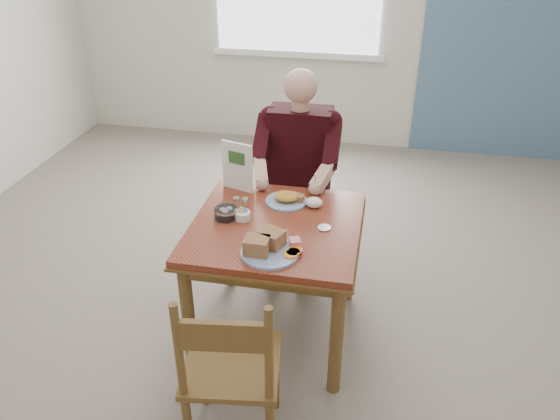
% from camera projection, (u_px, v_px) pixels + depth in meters
% --- Properties ---
extents(floor, '(6.00, 6.00, 0.00)m').
position_uv_depth(floor, '(276.00, 329.00, 3.31)').
color(floor, '#6C6157').
rests_on(floor, ground).
extents(wall_back, '(5.50, 0.00, 5.50)m').
position_uv_depth(wall_back, '(340.00, 4.00, 5.16)').
color(wall_back, beige).
rests_on(wall_back, ground).
extents(accent_panel, '(1.60, 0.02, 2.80)m').
position_uv_depth(accent_panel, '(518.00, 11.00, 4.88)').
color(accent_panel, slate).
rests_on(accent_panel, ground).
extents(lemon_wedge, '(0.07, 0.05, 0.03)m').
position_uv_depth(lemon_wedge, '(251.00, 250.00, 2.69)').
color(lemon_wedge, '#F7FF35').
rests_on(lemon_wedge, table).
extents(napkin, '(0.12, 0.11, 0.06)m').
position_uv_depth(napkin, '(314.00, 202.00, 3.08)').
color(napkin, white).
rests_on(napkin, table).
extents(metal_dish, '(0.09, 0.09, 0.01)m').
position_uv_depth(metal_dish, '(324.00, 228.00, 2.89)').
color(metal_dish, silver).
rests_on(metal_dish, table).
extents(table, '(0.92, 0.92, 0.75)m').
position_uv_depth(table, '(276.00, 241.00, 2.99)').
color(table, maroon).
rests_on(table, ground).
extents(chair_far, '(0.42, 0.42, 0.95)m').
position_uv_depth(chair_far, '(299.00, 199.00, 3.75)').
color(chair_far, brown).
rests_on(chair_far, ground).
extents(chair_near, '(0.47, 0.47, 0.95)m').
position_uv_depth(chair_near, '(231.00, 370.00, 2.39)').
color(chair_near, brown).
rests_on(chair_near, ground).
extents(diner, '(0.53, 0.56, 1.39)m').
position_uv_depth(diner, '(298.00, 160.00, 3.51)').
color(diner, tan).
rests_on(diner, chair_far).
extents(near_plate, '(0.33, 0.33, 0.10)m').
position_uv_depth(near_plate, '(268.00, 246.00, 2.68)').
color(near_plate, white).
rests_on(near_plate, table).
extents(far_plate, '(0.27, 0.27, 0.07)m').
position_uv_depth(far_plate, '(287.00, 199.00, 3.13)').
color(far_plate, white).
rests_on(far_plate, table).
extents(caddy, '(0.11, 0.11, 0.06)m').
position_uv_depth(caddy, '(243.00, 215.00, 2.97)').
color(caddy, white).
rests_on(caddy, table).
extents(shakers, '(0.09, 0.04, 0.08)m').
position_uv_depth(shakers, '(241.00, 204.00, 3.04)').
color(shakers, white).
rests_on(shakers, table).
extents(creamer, '(0.15, 0.15, 0.06)m').
position_uv_depth(creamer, '(226.00, 213.00, 2.97)').
color(creamer, white).
rests_on(creamer, table).
extents(menu, '(0.20, 0.08, 0.30)m').
position_uv_depth(menu, '(237.00, 166.00, 3.21)').
color(menu, white).
rests_on(menu, table).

